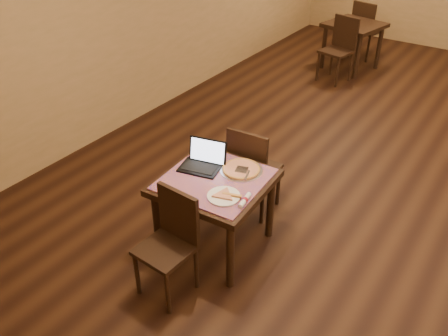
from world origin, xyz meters
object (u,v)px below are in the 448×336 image
Objects in this scene: laptop at (204,160)px; other_table_b_chair_far at (365,27)px; tiled_table at (215,188)px; chair_main_near at (171,238)px; other_table_b at (354,31)px; other_table_b_chair_near at (340,45)px; pizza_pan at (241,170)px; chair_main_far at (251,167)px.

laptop is 0.40× the size of other_table_b_chair_far.
chair_main_near is (0.00, -0.62, -0.13)m from tiled_table.
chair_main_near is 5.75m from other_table_b.
other_table_b_chair_near is at bearing 100.94° from chair_main_near.
other_table_b_chair_far is at bearing 103.01° from other_table_b_chair_near.
tiled_table is at bearing -69.70° from other_table_b_chair_near.
chair_main_far is at bearing 107.09° from pizza_pan.
other_table_b_chair_near reaches higher than chair_main_near.
chair_main_near is at bearing 86.46° from chair_main_far.
other_table_b_chair_far is (-0.02, 0.60, -0.08)m from other_table_b.
other_table_b is at bearing 94.13° from tiled_table.
other_table_b_chair_near reaches higher than chair_main_far.
other_table_b_chair_near is at bearing 83.23° from laptop.
pizza_pan is (0.12, 0.24, 0.11)m from tiled_table.
other_table_b_chair_far reaches higher than laptop.
other_table_b_chair_far is at bearing 93.46° from tiled_table.
laptop reaches higher than tiled_table.
tiled_table is 2.42× the size of laptop.
other_table_b_chair_near is at bearing 103.01° from other_table_b_chair_far.
laptop is at bearing 108.73° from chair_main_near.
other_table_b_chair_far is (-0.75, 5.07, 0.02)m from chair_main_far.
chair_main_far is 0.97× the size of other_table_b_chair_near.
tiled_table is at bearing 86.01° from chair_main_far.
laptop reaches higher than pizza_pan.
pizza_pan is 0.39× the size of other_table_b.
laptop reaches higher than other_table_b.
chair_main_far reaches higher than chair_main_near.
laptop is at bearing 106.90° from other_table_b_chair_far.
other_table_b is 0.60m from other_table_b_chair_far.
other_table_b is (-0.53, 4.97, -0.17)m from laptop.
tiled_table is 0.96× the size of other_table_b_chair_near.
laptop is (-0.20, 0.11, 0.17)m from tiled_table.
tiled_table is at bearing -70.54° from other_table_b.
other_table_b_chair_far is at bearing -85.09° from chair_main_far.
chair_main_near is 0.92× the size of other_table_b_chair_near.
other_table_b is at bearing 99.91° from pizza_pan.
laptop is at bearing -157.45° from pizza_pan.
chair_main_far is 1.00× the size of other_table_b.
other_table_b reaches higher than pizza_pan.
chair_main_far is 0.97× the size of other_table_b_chair_far.
other_table_b_chair_near is at bearing -83.04° from chair_main_far.
pizza_pan is (0.12, 0.86, 0.24)m from chair_main_near.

